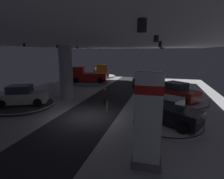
# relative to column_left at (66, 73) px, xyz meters

# --- Properties ---
(ground) EXTENTS (24.00, 44.00, 0.06)m
(ground) POSITION_rel_column_left_xyz_m (4.27, -4.39, -2.77)
(ground) COLOR #B2B2B7
(ceiling_with_spotlights) EXTENTS (24.00, 44.00, 0.39)m
(ceiling_with_spotlights) POSITION_rel_column_left_xyz_m (4.27, -4.39, 2.80)
(ceiling_with_spotlights) COLOR silver
(column_left) EXTENTS (1.36, 1.36, 5.50)m
(column_left) POSITION_rel_column_left_xyz_m (0.00, 0.00, 0.00)
(column_left) COLOR #ADADB2
(column_left) RESTS_ON ground
(brand_sign_pylon) EXTENTS (1.28, 0.68, 4.14)m
(brand_sign_pylon) POSITION_rel_column_left_xyz_m (9.16, -9.20, -0.61)
(brand_sign_pylon) COLOR slate
(brand_sign_pylon) RESTS_ON ground
(display_platform_deep_left) EXTENTS (5.68, 5.68, 0.25)m
(display_platform_deep_left) POSITION_rel_column_left_xyz_m (-1.98, 16.24, -2.61)
(display_platform_deep_left) COLOR silver
(display_platform_deep_left) RESTS_ON ground
(pickup_truck_deep_left) EXTENTS (4.26, 5.70, 2.30)m
(pickup_truck_deep_left) POSITION_rel_column_left_xyz_m (-1.85, 15.95, -1.56)
(pickup_truck_deep_left) COLOR #B77519
(pickup_truck_deep_left) RESTS_ON display_platform_deep_left
(display_platform_far_left) EXTENTS (6.08, 6.08, 0.30)m
(display_platform_far_left) POSITION_rel_column_left_xyz_m (-1.24, 8.81, -2.58)
(display_platform_far_left) COLOR #B7B7BC
(display_platform_far_left) RESTS_ON ground
(pickup_truck_far_left) EXTENTS (5.65, 3.64, 2.30)m
(pickup_truck_far_left) POSITION_rel_column_left_xyz_m (-1.55, 8.73, -1.51)
(pickup_truck_far_left) COLOR red
(pickup_truck_far_left) RESTS_ON display_platform_far_left
(display_platform_near_right) EXTENTS (4.58, 4.58, 0.25)m
(display_platform_near_right) POSITION_rel_column_left_xyz_m (10.12, -4.39, -2.61)
(display_platform_near_right) COLOR silver
(display_platform_near_right) RESTS_ON ground
(display_car_near_right) EXTENTS (4.55, 3.62, 1.71)m
(display_car_near_right) POSITION_rel_column_left_xyz_m (10.09, -4.37, -1.73)
(display_car_near_right) COLOR black
(display_car_near_right) RESTS_ON display_platform_near_right
(display_platform_near_left) EXTENTS (5.31, 5.31, 0.27)m
(display_platform_near_left) POSITION_rel_column_left_xyz_m (-2.27, -3.75, -2.60)
(display_platform_near_left) COLOR #333338
(display_platform_near_left) RESTS_ON ground
(display_car_near_left) EXTENTS (4.56, 3.58, 1.71)m
(display_car_near_left) POSITION_rel_column_left_xyz_m (-2.30, -3.76, -1.71)
(display_car_near_left) COLOR silver
(display_car_near_left) RESTS_ON display_platform_near_left
(display_platform_mid_right) EXTENTS (5.93, 5.93, 0.27)m
(display_platform_mid_right) POSITION_rel_column_left_xyz_m (11.08, 1.64, -2.60)
(display_platform_mid_right) COLOR #B7B7BC
(display_platform_mid_right) RESTS_ON ground
(display_car_mid_right) EXTENTS (4.37, 4.09, 1.71)m
(display_car_mid_right) POSITION_rel_column_left_xyz_m (11.05, 1.66, -1.71)
(display_car_mid_right) COLOR maroon
(display_car_mid_right) RESTS_ON display_platform_mid_right
(visitor_walking_near) EXTENTS (0.32, 0.32, 1.59)m
(visitor_walking_near) POSITION_rel_column_left_xyz_m (6.06, 6.68, -1.84)
(visitor_walking_near) COLOR black
(visitor_walking_near) RESTS_ON ground
(visitor_walking_far) EXTENTS (0.32, 0.32, 1.59)m
(visitor_walking_far) POSITION_rel_column_left_xyz_m (4.58, -0.94, -1.84)
(visitor_walking_far) COLOR black
(visitor_walking_far) RESTS_ON ground
(stanchion_a) EXTENTS (0.28, 0.28, 1.01)m
(stanchion_a) POSITION_rel_column_left_xyz_m (5.50, -3.26, -2.38)
(stanchion_a) COLOR #333338
(stanchion_a) RESTS_ON ground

